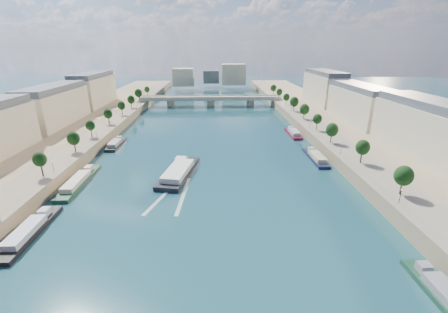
{
  "coord_description": "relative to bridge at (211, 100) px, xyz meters",
  "views": [
    {
      "loc": [
        1.96,
        -25.72,
        45.42
      ],
      "look_at": [
        5.91,
        83.73,
        5.0
      ],
      "focal_mm": 24.0,
      "sensor_mm": 36.0,
      "label": 1
    }
  ],
  "objects": [
    {
      "name": "bridge",
      "position": [
        0.0,
        0.0,
        0.0
      ],
      "size": [
        112.0,
        12.0,
        8.15
      ],
      "color": "#C1B79E",
      "rests_on": "ground"
    },
    {
      "name": "lamps_left",
      "position": [
        -52.5,
        -125.63,
        2.7
      ],
      "size": [
        0.36,
        200.36,
        4.28
      ],
      "color": "black",
      "rests_on": "ground"
    },
    {
      "name": "ground",
      "position": [
        0.0,
        -115.63,
        -5.08
      ],
      "size": [
        700.0,
        700.0,
        0.0
      ],
      "primitive_type": "plane",
      "color": "#0D2F39",
      "rests_on": "ground"
    },
    {
      "name": "pave_right",
      "position": [
        57.0,
        -115.63,
        -0.03
      ],
      "size": [
        14.0,
        520.0,
        0.1
      ],
      "primitive_type": "cube",
      "color": "gray",
      "rests_on": "quay_right"
    },
    {
      "name": "buildings_right",
      "position": [
        85.0,
        -103.63,
        11.37
      ],
      "size": [
        16.0,
        226.0,
        23.2
      ],
      "color": "beige",
      "rests_on": "ground"
    },
    {
      "name": "tour_barge",
      "position": [
        -11.31,
        -137.5,
        -3.89
      ],
      "size": [
        14.34,
        31.5,
        4.13
      ],
      "rotation": [
        0.0,
        0.0,
        -0.19
      ],
      "color": "black",
      "rests_on": "ground"
    },
    {
      "name": "quay_left",
      "position": [
        -72.0,
        -115.63,
        -2.58
      ],
      "size": [
        44.0,
        520.0,
        5.0
      ],
      "primitive_type": "cube",
      "color": "#9E8460",
      "rests_on": "ground"
    },
    {
      "name": "lamps_right",
      "position": [
        52.5,
        -110.63,
        2.7
      ],
      "size": [
        0.36,
        200.36,
        4.28
      ],
      "color": "black",
      "rests_on": "ground"
    },
    {
      "name": "trees_right",
      "position": [
        55.0,
        -105.63,
        5.39
      ],
      "size": [
        4.8,
        268.8,
        8.26
      ],
      "color": "#382B1E",
      "rests_on": "ground"
    },
    {
      "name": "trees_left",
      "position": [
        -55.0,
        -113.63,
        5.39
      ],
      "size": [
        4.8,
        268.8,
        8.26
      ],
      "color": "#382B1E",
      "rests_on": "ground"
    },
    {
      "name": "skyline",
      "position": [
        3.19,
        103.9,
        9.57
      ],
      "size": [
        79.0,
        42.0,
        22.0
      ],
      "color": "beige",
      "rests_on": "ground"
    },
    {
      "name": "buildings_left",
      "position": [
        -85.0,
        -103.63,
        11.37
      ],
      "size": [
        16.0,
        226.0,
        23.2
      ],
      "color": "beige",
      "rests_on": "ground"
    },
    {
      "name": "moored_barges_left",
      "position": [
        -45.5,
        -173.69,
        -4.24
      ],
      "size": [
        5.0,
        157.17,
        3.6
      ],
      "color": "#181F35",
      "rests_on": "ground"
    },
    {
      "name": "pave_left",
      "position": [
        -57.0,
        -115.63,
        -0.03
      ],
      "size": [
        14.0,
        520.0,
        0.1
      ],
      "primitive_type": "cube",
      "color": "gray",
      "rests_on": "quay_left"
    },
    {
      "name": "quay_right",
      "position": [
        72.0,
        -115.63,
        -2.58
      ],
      "size": [
        44.0,
        520.0,
        5.0
      ],
      "primitive_type": "cube",
      "color": "#9E8460",
      "rests_on": "ground"
    },
    {
      "name": "wake",
      "position": [
        -11.31,
        -154.04,
        -5.06
      ],
      "size": [
        12.5,
        26.02,
        0.04
      ],
      "color": "silver",
      "rests_on": "ground"
    },
    {
      "name": "moored_barges_right",
      "position": [
        45.5,
        -161.04,
        -4.24
      ],
      "size": [
        5.0,
        167.63,
        3.6
      ],
      "color": "black",
      "rests_on": "ground"
    }
  ]
}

